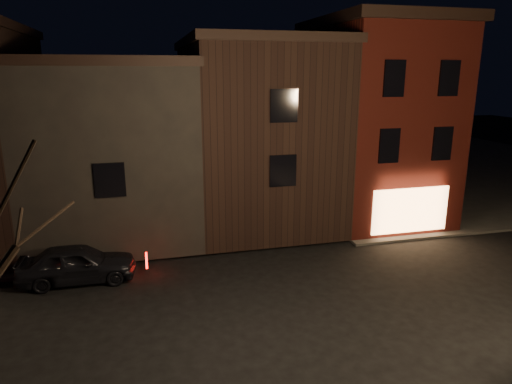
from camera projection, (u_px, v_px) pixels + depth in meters
ground at (288, 313)px, 15.42m from camera, size 120.00×120.00×0.00m
sidewalk_far_right at (438, 167)px, 38.91m from camera, size 30.00×30.00×0.12m
corner_building at (375, 119)px, 24.82m from camera, size 6.50×8.50×10.50m
row_building_a at (255, 131)px, 24.38m from camera, size 7.30×10.30×9.40m
row_building_b at (114, 146)px, 22.78m from camera, size 7.80×10.30×8.40m
parked_car_a at (77, 263)px, 17.61m from camera, size 4.39×1.83×1.48m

